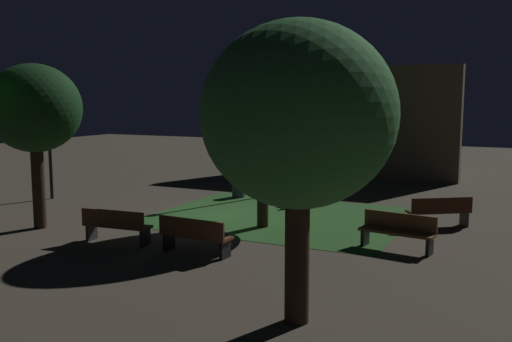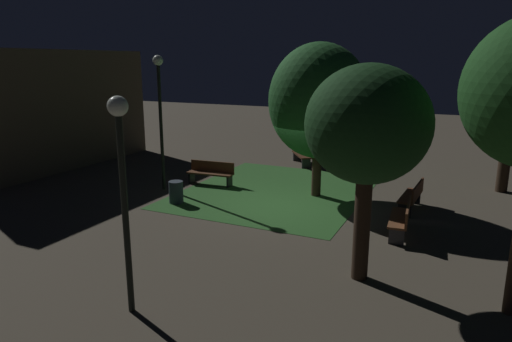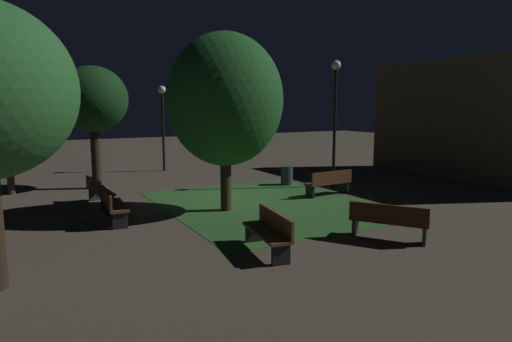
# 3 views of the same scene
# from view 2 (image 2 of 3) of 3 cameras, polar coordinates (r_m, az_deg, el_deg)

# --- Properties ---
(ground_plane) EXTENTS (60.00, 60.00, 0.00)m
(ground_plane) POSITION_cam_2_polar(r_m,az_deg,el_deg) (15.24, 3.58, -4.13)
(ground_plane) COLOR #4C4438
(grass_lawn) EXTENTS (7.50, 6.24, 0.01)m
(grass_lawn) POSITION_cam_2_polar(r_m,az_deg,el_deg) (16.71, 2.46, -2.50)
(grass_lawn) COLOR #2D6028
(grass_lawn) RESTS_ON ground
(bench_front_right) EXTENTS (1.83, 0.62, 0.88)m
(bench_front_right) POSITION_cam_2_polar(r_m,az_deg,el_deg) (13.12, 17.66, -5.51)
(bench_front_right) COLOR brown
(bench_front_right) RESTS_ON ground
(bench_front_left) EXTENTS (1.83, 0.59, 0.88)m
(bench_front_left) POSITION_cam_2_polar(r_m,az_deg,el_deg) (15.31, 18.86, -2.89)
(bench_front_left) COLOR brown
(bench_front_left) RESTS_ON ground
(bench_near_trees) EXTENTS (0.61, 1.83, 0.88)m
(bench_near_trees) POSITION_cam_2_polar(r_m,az_deg,el_deg) (17.57, -5.60, -0.14)
(bench_near_trees) COLOR #512D19
(bench_near_trees) RESTS_ON ground
(bench_path_side) EXTENTS (1.76, 1.41, 0.88)m
(bench_path_side) POSITION_cam_2_polar(r_m,az_deg,el_deg) (21.03, 5.87, 2.12)
(bench_path_side) COLOR #422314
(bench_path_side) RESTS_ON ground
(bench_lawn_edge) EXTENTS (1.85, 0.74, 0.88)m
(bench_lawn_edge) POSITION_cam_2_polar(r_m,az_deg,el_deg) (19.72, 13.19, 1.06)
(bench_lawn_edge) COLOR brown
(bench_lawn_edge) RESTS_ON ground
(tree_back_right) EXTENTS (2.55, 2.55, 4.58)m
(tree_back_right) POSITION_cam_2_polar(r_m,az_deg,el_deg) (9.58, 13.66, 5.40)
(tree_back_right) COLOR #2D2116
(tree_back_right) RESTS_ON ground
(tree_left_canopy) EXTENTS (3.39, 3.39, 5.23)m
(tree_left_canopy) POSITION_cam_2_polar(r_m,az_deg,el_deg) (15.71, 7.78, 8.55)
(tree_left_canopy) COLOR #38281C
(tree_left_canopy) RESTS_ON ground
(lamp_post_plaza_west) EXTENTS (0.36, 0.36, 4.80)m
(lamp_post_plaza_west) POSITION_cam_2_polar(r_m,az_deg,el_deg) (16.71, -11.84, 8.52)
(lamp_post_plaza_west) COLOR black
(lamp_post_plaza_west) RESTS_ON ground
(lamp_post_path_center) EXTENTS (0.36, 0.36, 4.04)m
(lamp_post_path_center) POSITION_cam_2_polar(r_m,az_deg,el_deg) (8.40, -16.28, 0.42)
(lamp_post_path_center) COLOR black
(lamp_post_path_center) RESTS_ON ground
(trash_bin) EXTENTS (0.47, 0.47, 0.74)m
(trash_bin) POSITION_cam_2_polar(r_m,az_deg,el_deg) (15.48, -9.88, -2.60)
(trash_bin) COLOR #2D3842
(trash_bin) RESTS_ON ground
(building_wall_backdrop) EXTENTS (9.41, 0.80, 5.06)m
(building_wall_backdrop) POSITION_cam_2_polar(r_m,az_deg,el_deg) (21.52, -22.56, 6.95)
(building_wall_backdrop) COLOR brown
(building_wall_backdrop) RESTS_ON ground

